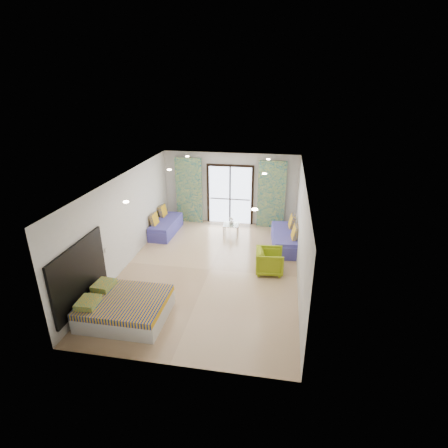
% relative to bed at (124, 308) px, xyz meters
% --- Properties ---
extents(floor, '(5.00, 7.50, 0.01)m').
position_rel_bed_xyz_m(floor, '(1.48, 2.52, -0.27)').
color(floor, tan).
rests_on(floor, ground).
extents(ceiling, '(5.00, 7.50, 0.01)m').
position_rel_bed_xyz_m(ceiling, '(1.48, 2.52, 2.43)').
color(ceiling, silver).
rests_on(ceiling, ground).
extents(wall_back, '(5.00, 0.01, 2.70)m').
position_rel_bed_xyz_m(wall_back, '(1.48, 6.27, 1.08)').
color(wall_back, silver).
rests_on(wall_back, ground).
extents(wall_front, '(5.00, 0.01, 2.70)m').
position_rel_bed_xyz_m(wall_front, '(1.48, -1.23, 1.08)').
color(wall_front, silver).
rests_on(wall_front, ground).
extents(wall_left, '(0.01, 7.50, 2.70)m').
position_rel_bed_xyz_m(wall_left, '(-1.02, 2.52, 1.08)').
color(wall_left, silver).
rests_on(wall_left, ground).
extents(wall_right, '(0.01, 7.50, 2.70)m').
position_rel_bed_xyz_m(wall_right, '(3.98, 2.52, 1.08)').
color(wall_right, silver).
rests_on(wall_right, ground).
extents(balcony_door, '(1.76, 0.08, 2.28)m').
position_rel_bed_xyz_m(balcony_door, '(1.48, 6.24, 0.99)').
color(balcony_door, black).
rests_on(balcony_door, floor).
extents(balcony_rail, '(1.52, 0.03, 0.04)m').
position_rel_bed_xyz_m(balcony_rail, '(1.48, 6.25, 0.68)').
color(balcony_rail, '#595451').
rests_on(balcony_rail, balcony_door).
extents(curtain_left, '(1.00, 0.10, 2.50)m').
position_rel_bed_xyz_m(curtain_left, '(-0.07, 6.09, 0.98)').
color(curtain_left, silver).
rests_on(curtain_left, floor).
extents(curtain_right, '(1.00, 0.10, 2.50)m').
position_rel_bed_xyz_m(curtain_right, '(3.03, 6.09, 0.98)').
color(curtain_right, silver).
rests_on(curtain_right, floor).
extents(downlight_a, '(0.12, 0.12, 0.02)m').
position_rel_bed_xyz_m(downlight_a, '(0.08, 0.52, 2.40)').
color(downlight_a, '#FFE0B2').
rests_on(downlight_a, ceiling).
extents(downlight_b, '(0.12, 0.12, 0.02)m').
position_rel_bed_xyz_m(downlight_b, '(2.88, 0.52, 2.40)').
color(downlight_b, '#FFE0B2').
rests_on(downlight_b, ceiling).
extents(downlight_c, '(0.12, 0.12, 0.02)m').
position_rel_bed_xyz_m(downlight_c, '(0.08, 3.52, 2.40)').
color(downlight_c, '#FFE0B2').
rests_on(downlight_c, ceiling).
extents(downlight_d, '(0.12, 0.12, 0.02)m').
position_rel_bed_xyz_m(downlight_d, '(2.88, 3.52, 2.40)').
color(downlight_d, '#FFE0B2').
rests_on(downlight_d, ceiling).
extents(downlight_e, '(0.12, 0.12, 0.02)m').
position_rel_bed_xyz_m(downlight_e, '(0.08, 5.52, 2.40)').
color(downlight_e, '#FFE0B2').
rests_on(downlight_e, ceiling).
extents(downlight_f, '(0.12, 0.12, 0.02)m').
position_rel_bed_xyz_m(downlight_f, '(2.88, 5.52, 2.40)').
color(downlight_f, '#FFE0B2').
rests_on(downlight_f, ceiling).
extents(headboard, '(0.06, 2.10, 1.50)m').
position_rel_bed_xyz_m(headboard, '(-0.98, 0.00, 0.78)').
color(headboard, black).
rests_on(headboard, floor).
extents(switch_plate, '(0.02, 0.10, 0.10)m').
position_rel_bed_xyz_m(switch_plate, '(-0.99, 1.25, 0.78)').
color(switch_plate, silver).
rests_on(switch_plate, wall_left).
extents(bed, '(1.88, 1.54, 0.65)m').
position_rel_bed_xyz_m(bed, '(0.00, 0.00, 0.00)').
color(bed, silver).
rests_on(bed, floor).
extents(daybed_left, '(0.74, 1.83, 0.89)m').
position_rel_bed_xyz_m(daybed_left, '(-0.64, 4.83, 0.01)').
color(daybed_left, '#4744A3').
rests_on(daybed_left, floor).
extents(daybed_right, '(0.94, 2.01, 0.96)m').
position_rel_bed_xyz_m(daybed_right, '(3.59, 4.40, 0.03)').
color(daybed_right, '#4744A3').
rests_on(daybed_right, floor).
extents(coffee_table, '(0.58, 0.58, 0.63)m').
position_rel_bed_xyz_m(coffee_table, '(1.68, 5.20, 0.05)').
color(coffee_table, silver).
rests_on(coffee_table, floor).
extents(vase, '(0.21, 0.22, 0.16)m').
position_rel_bed_xyz_m(vase, '(1.69, 5.21, 0.17)').
color(vase, white).
rests_on(vase, coffee_table).
extents(armchair, '(0.77, 0.81, 0.77)m').
position_rel_bed_xyz_m(armchair, '(3.18, 2.68, 0.12)').
color(armchair, '#8AA014').
rests_on(armchair, floor).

